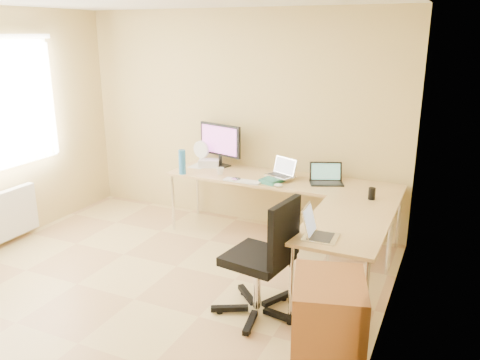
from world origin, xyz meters
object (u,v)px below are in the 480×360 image
at_px(monitor, 220,145).
at_px(laptop_return, 321,226).
at_px(desk_main, 281,209).
at_px(laptop_black, 327,174).
at_px(office_chair, 257,260).
at_px(desk_fan, 203,153).
at_px(keyboard, 242,181).
at_px(water_bottle, 182,162).
at_px(cabinet, 327,334).
at_px(mug, 220,171).
at_px(laptop_center, 280,168).
at_px(desk_return, 345,260).

height_order(monitor, laptop_return, monitor).
relative_size(desk_main, laptop_return, 8.38).
xyz_separation_m(laptop_black, office_chair, (-0.14, -1.61, -0.34)).
bearing_deg(monitor, desk_fan, -164.71).
distance_m(keyboard, water_bottle, 0.78).
bearing_deg(office_chair, cabinet, -28.88).
bearing_deg(mug, laptop_center, 6.58).
relative_size(keyboard, office_chair, 0.40).
relative_size(desk_main, desk_return, 2.04).
bearing_deg(mug, laptop_black, 7.62).
bearing_deg(desk_fan, desk_return, -20.88).
distance_m(laptop_return, office_chair, 0.61).
distance_m(monitor, laptop_return, 2.39).
relative_size(desk_main, cabinet, 3.30).
height_order(desk_return, laptop_black, laptop_black).
bearing_deg(laptop_center, desk_fan, -167.81).
distance_m(desk_return, mug, 1.94).
xyz_separation_m(keyboard, office_chair, (0.72, -1.28, -0.24)).
distance_m(desk_main, cabinet, 2.43).
distance_m(desk_return, office_chair, 0.85).
relative_size(desk_return, laptop_black, 3.65).
xyz_separation_m(keyboard, mug, (-0.36, 0.17, 0.03)).
bearing_deg(water_bottle, office_chair, -40.59).
height_order(desk_main, monitor, monitor).
distance_m(laptop_center, water_bottle, 1.15).
relative_size(monitor, laptop_black, 1.75).
bearing_deg(desk_main, desk_fan, 169.93).
distance_m(desk_main, desk_return, 1.40).
distance_m(desk_main, water_bottle, 1.27).
bearing_deg(desk_main, keyboard, -140.13).
bearing_deg(laptop_center, monitor, -171.17).
distance_m(desk_main, monitor, 1.10).
relative_size(desk_return, mug, 14.94).
distance_m(desk_return, laptop_black, 1.23).
bearing_deg(laptop_center, keyboard, -120.32).
relative_size(keyboard, mug, 4.88).
height_order(laptop_center, office_chair, office_chair).
xyz_separation_m(water_bottle, cabinet, (2.25, -1.86, -0.51)).
relative_size(water_bottle, office_chair, 0.27).
xyz_separation_m(desk_main, laptop_black, (0.51, 0.03, 0.48)).
bearing_deg(office_chair, monitor, 133.57).
xyz_separation_m(desk_main, water_bottle, (-1.13, -0.30, 0.51)).
height_order(keyboard, mug, mug).
bearing_deg(desk_fan, keyboard, -24.01).
relative_size(desk_main, laptop_black, 7.45).
distance_m(desk_main, laptop_return, 1.74).
bearing_deg(cabinet, desk_main, 101.52).
height_order(laptop_black, laptop_return, laptop_black).
height_order(desk_fan, office_chair, office_chair).
height_order(mug, desk_fan, desk_fan).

